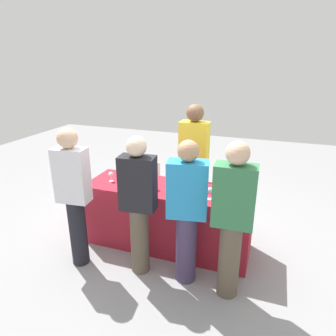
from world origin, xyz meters
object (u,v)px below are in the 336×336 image
object	(u,v)px
server_pouring	(194,161)
guest_1	(138,202)
menu_board	(146,182)
wine_glass_3	(210,191)
guest_3	(233,217)
wine_bottle_2	(190,178)
wine_glass_1	(155,182)
guest_0	(74,193)
wine_glass_0	(111,175)
wine_bottle_0	(126,170)
guest_2	(187,210)
wine_bottle_4	(205,181)
wine_bottle_3	(198,180)
wine_glass_4	(221,194)
wine_glass_2	(198,187)
wine_bottle_1	(148,171)
wine_bottle_5	(217,181)

from	to	relation	value
server_pouring	guest_1	bearing A→B (deg)	78.27
menu_board	guest_1	bearing A→B (deg)	-78.81
wine_glass_3	guest_3	size ratio (longest dim) A/B	0.09
wine_bottle_2	wine_glass_1	xyz separation A→B (m)	(-0.39, -0.18, -0.02)
server_pouring	guest_0	size ratio (longest dim) A/B	1.07
wine_glass_0	wine_glass_1	distance (m)	0.61
wine_bottle_0	wine_glass_3	xyz separation A→B (m)	(1.16, -0.25, -0.01)
guest_2	wine_bottle_4	bearing A→B (deg)	76.35
wine_bottle_3	wine_bottle_0	bearing A→B (deg)	-178.98
wine_bottle_3	wine_glass_3	world-z (taller)	wine_bottle_3
wine_bottle_3	server_pouring	bearing A→B (deg)	110.65
wine_glass_1	wine_glass_4	bearing A→B (deg)	-5.04
wine_bottle_3	guest_2	world-z (taller)	guest_2
wine_bottle_0	wine_glass_1	xyz separation A→B (m)	(0.48, -0.20, -0.02)
wine_bottle_0	wine_glass_2	bearing A→B (deg)	-10.48
wine_bottle_4	guest_0	world-z (taller)	guest_0
wine_bottle_3	guest_1	size ratio (longest dim) A/B	0.19
wine_bottle_3	wine_bottle_4	bearing A→B (deg)	-20.61
wine_bottle_1	wine_bottle_5	distance (m)	0.89
menu_board	server_pouring	bearing A→B (deg)	-34.08
wine_glass_2	server_pouring	bearing A→B (deg)	108.49
wine_bottle_3	wine_bottle_5	distance (m)	0.22
wine_bottle_0	wine_glass_3	size ratio (longest dim) A/B	2.31
guest_1	menu_board	world-z (taller)	guest_1
wine_glass_1	wine_glass_2	distance (m)	0.52
guest_2	wine_bottle_3	bearing A→B (deg)	84.17
wine_bottle_5	wine_glass_1	distance (m)	0.73
wine_glass_1	guest_1	size ratio (longest dim) A/B	0.09
guest_1	menu_board	distance (m)	1.80
wine_bottle_3	guest_0	xyz separation A→B (m)	(-1.19, -0.80, -0.02)
guest_3	menu_board	world-z (taller)	guest_3
wine_glass_4	wine_glass_2	bearing A→B (deg)	163.80
wine_glass_0	menu_board	bearing A→B (deg)	90.51
wine_bottle_1	wine_bottle_2	distance (m)	0.59
wine_bottle_4	menu_board	xyz separation A→B (m)	(-1.19, 0.95, -0.56)
wine_bottle_2	guest_3	world-z (taller)	guest_3
guest_0	wine_glass_4	bearing A→B (deg)	12.49
wine_bottle_3	wine_bottle_1	bearing A→B (deg)	175.70
wine_glass_0	guest_0	bearing A→B (deg)	-98.87
wine_bottle_3	wine_glass_1	bearing A→B (deg)	-155.89
wine_bottle_3	wine_glass_3	xyz separation A→B (m)	(0.20, -0.27, -0.00)
wine_bottle_5	guest_2	world-z (taller)	guest_2
wine_bottle_0	wine_bottle_4	bearing A→B (deg)	-0.89
wine_glass_1	guest_3	size ratio (longest dim) A/B	0.08
wine_glass_3	server_pouring	size ratio (longest dim) A/B	0.08
wine_glass_2	menu_board	world-z (taller)	wine_glass_2
wine_glass_4	guest_2	bearing A→B (deg)	-126.10
wine_glass_2	guest_0	size ratio (longest dim) A/B	0.09
wine_glass_2	menu_board	bearing A→B (deg)	135.49
wine_bottle_3	wine_glass_4	xyz separation A→B (m)	(0.33, -0.28, -0.01)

